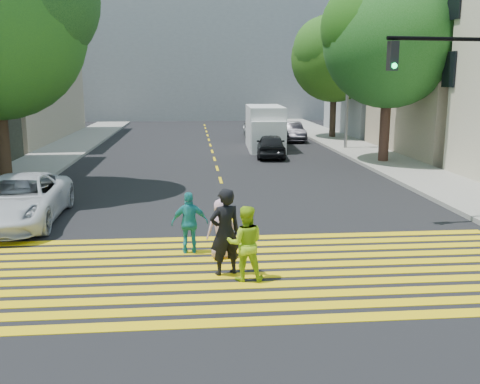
{
  "coord_description": "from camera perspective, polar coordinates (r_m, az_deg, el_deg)",
  "views": [
    {
      "loc": [
        -1.14,
        -9.68,
        4.1
      ],
      "look_at": [
        0.0,
        3.0,
        1.4
      ],
      "focal_mm": 40.0,
      "sensor_mm": 36.0,
      "label": 1
    }
  ],
  "objects": [
    {
      "name": "pedestrian_child",
      "position": [
        12.42,
        -2.01,
        -3.93
      ],
      "size": [
        0.77,
        0.6,
        1.4
      ],
      "primitive_type": "imported",
      "rotation": [
        0.0,
        0.0,
        3.39
      ],
      "color": "#D09EBC",
      "rests_on": "ground"
    },
    {
      "name": "backdrop_block",
      "position": [
        57.72,
        -4.11,
        13.82
      ],
      "size": [
        30.0,
        8.0,
        12.0
      ],
      "primitive_type": "cube",
      "color": "gray",
      "rests_on": "ground"
    },
    {
      "name": "sidewalk_right",
      "position": [
        26.8,
        16.04,
        2.86
      ],
      "size": [
        3.0,
        60.0,
        0.15
      ],
      "primitive_type": "cube",
      "color": "gray",
      "rests_on": "ground"
    },
    {
      "name": "tree_right_far",
      "position": [
        37.98,
        10.17,
        14.37
      ],
      "size": [
        7.8,
        7.8,
        8.61
      ],
      "rotation": [
        0.0,
        0.0,
        0.4
      ],
      "color": "#402E22",
      "rests_on": "ground"
    },
    {
      "name": "building_right_grey",
      "position": [
        42.85,
        17.44,
        12.64
      ],
      "size": [
        10.0,
        10.0,
        10.0
      ],
      "primitive_type": "cube",
      "color": "gray",
      "rests_on": "ground"
    },
    {
      "name": "tree_right_near",
      "position": [
        27.2,
        15.87,
        15.89
      ],
      "size": [
        7.55,
        7.09,
        9.11
      ],
      "rotation": [
        0.0,
        0.0,
        -0.14
      ],
      "color": "#362318",
      "rests_on": "ground"
    },
    {
      "name": "dark_car_parked",
      "position": [
        36.29,
        5.46,
        6.44
      ],
      "size": [
        1.5,
        3.92,
        1.28
      ],
      "primitive_type": "imported",
      "rotation": [
        0.0,
        0.0,
        0.04
      ],
      "color": "black",
      "rests_on": "ground"
    },
    {
      "name": "traffic_signal",
      "position": [
        16.52,
        23.54,
        9.19
      ],
      "size": [
        3.76,
        0.67,
        5.53
      ],
      "rotation": [
        0.0,
        0.0,
        0.11
      ],
      "color": "#29282F",
      "rests_on": "ground"
    },
    {
      "name": "white_sedan",
      "position": [
        16.64,
        -22.53,
        -0.78
      ],
      "size": [
        2.41,
        5.02,
        1.38
      ],
      "primitive_type": "imported",
      "rotation": [
        0.0,
        0.0,
        0.02
      ],
      "color": "silver",
      "rests_on": "ground"
    },
    {
      "name": "white_van",
      "position": [
        31.87,
        2.7,
        6.74
      ],
      "size": [
        2.27,
        5.46,
        2.53
      ],
      "rotation": [
        0.0,
        0.0,
        -0.05
      ],
      "color": "white",
      "rests_on": "ground"
    },
    {
      "name": "sidewalk_left",
      "position": [
        32.77,
        -18.12,
        4.32
      ],
      "size": [
        3.0,
        40.0,
        0.15
      ],
      "primitive_type": "cube",
      "color": "gray",
      "rests_on": "ground"
    },
    {
      "name": "pedestrian_extra",
      "position": [
        12.78,
        -5.38,
        -3.29
      ],
      "size": [
        0.89,
        0.41,
        1.49
      ],
      "primitive_type": "imported",
      "rotation": [
        0.0,
        0.0,
        3.2
      ],
      "color": "teal",
      "rests_on": "ground"
    },
    {
      "name": "street_lamp",
      "position": [
        31.83,
        11.21,
        14.2
      ],
      "size": [
        2.15,
        0.55,
        9.51
      ],
      "rotation": [
        0.0,
        0.0,
        0.17
      ],
      "color": "slate",
      "rests_on": "ground"
    },
    {
      "name": "pedestrian_woman",
      "position": [
        11.02,
        0.57,
        -5.49
      ],
      "size": [
        0.8,
        0.65,
        1.58
      ],
      "primitive_type": "imported",
      "rotation": [
        0.0,
        0.0,
        3.08
      ],
      "color": "#9ACB19",
      "rests_on": "ground"
    },
    {
      "name": "crosswalk",
      "position": [
        11.75,
        0.76,
        -8.42
      ],
      "size": [
        13.4,
        5.3,
        0.01
      ],
      "color": "yellow",
      "rests_on": "ground"
    },
    {
      "name": "ground",
      "position": [
        10.57,
        1.48,
        -10.84
      ],
      "size": [
        120.0,
        120.0,
        0.0
      ],
      "primitive_type": "plane",
      "color": "black"
    },
    {
      "name": "dark_car_near",
      "position": [
        28.52,
        3.31,
        4.97
      ],
      "size": [
        1.88,
        3.85,
        1.27
      ],
      "primitive_type": "imported",
      "rotation": [
        0.0,
        0.0,
        3.04
      ],
      "color": "black",
      "rests_on": "ground"
    },
    {
      "name": "pedestrian_man",
      "position": [
        11.29,
        -1.61,
        -4.28
      ],
      "size": [
        0.8,
        0.66,
        1.88
      ],
      "primitive_type": "imported",
      "rotation": [
        0.0,
        0.0,
        3.49
      ],
      "color": "black",
      "rests_on": "ground"
    },
    {
      "name": "silver_car",
      "position": [
        38.91,
        1.76,
        6.88
      ],
      "size": [
        2.13,
        4.61,
        1.3
      ],
      "primitive_type": "imported",
      "rotation": [
        0.0,
        0.0,
        3.07
      ],
      "color": "#9E9FA2",
      "rests_on": "ground"
    },
    {
      "name": "lane_line",
      "position": [
        32.46,
        -3.09,
        4.7
      ],
      "size": [
        0.12,
        34.4,
        0.01
      ],
      "color": "yellow",
      "rests_on": "ground"
    }
  ]
}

